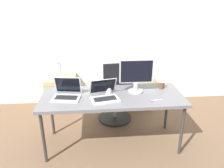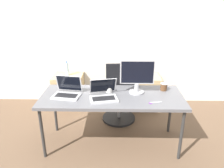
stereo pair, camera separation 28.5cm
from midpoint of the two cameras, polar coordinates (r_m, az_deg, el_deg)
ground_plane at (r=3.27m, az=2.57°, el=-15.15°), size 14.00×14.00×0.00m
wall_back at (r=4.09m, az=2.44°, el=12.51°), size 10.00×0.05×2.60m
desk at (r=2.90m, az=2.81°, el=-3.98°), size 1.87×0.73×0.75m
office_chair at (r=3.57m, az=4.23°, el=-4.19°), size 0.56×0.58×1.07m
cabinet_left at (r=4.17m, az=-9.29°, el=-1.81°), size 0.53×0.49×0.62m
cabinet_right at (r=4.16m, az=10.50°, el=-1.96°), size 0.53×0.49×0.62m
water_bottle at (r=4.02m, az=-9.66°, el=3.88°), size 0.06×0.06×0.27m
laptop_left at (r=2.90m, az=-8.89°, el=-2.04°), size 0.38×0.34×0.25m
laptop_right at (r=2.79m, az=0.69°, el=-2.78°), size 0.39×0.40×0.24m
monitor at (r=2.91m, az=9.39°, el=2.02°), size 0.45×0.20×0.46m
coffee_cup_white at (r=2.96m, az=2.02°, el=-1.28°), size 0.08×0.08×0.10m
coffee_cup_brown at (r=3.13m, az=15.92°, el=-0.74°), size 0.09×0.09×0.11m
scissors at (r=2.76m, az=13.86°, el=-4.81°), size 0.17×0.06×0.01m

